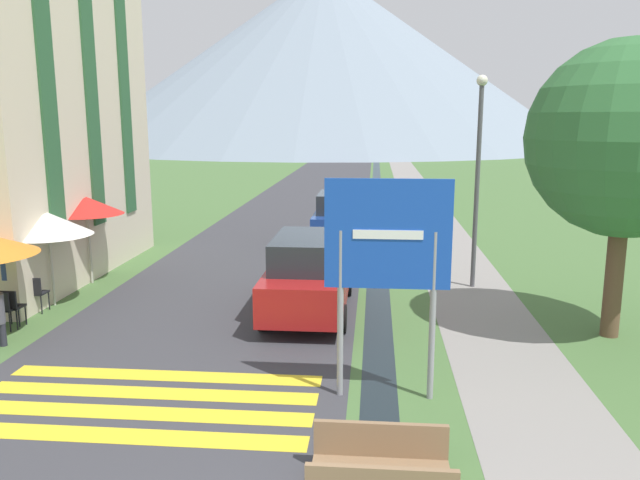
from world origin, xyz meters
TOP-DOWN VIEW (x-y plane):
  - ground_plane at (0.00, 20.00)m, footprint 160.00×160.00m
  - road at (-2.50, 30.00)m, footprint 6.40×60.00m
  - footpath at (3.60, 30.00)m, footprint 2.20×60.00m
  - drainage_channel at (1.20, 30.00)m, footprint 0.60×60.00m
  - crosswalk_marking at (-2.50, 4.21)m, footprint 5.44×2.54m
  - mountain_distant at (-7.18, 97.36)m, footprint 78.70×78.70m
  - road_sign at (1.28, 4.77)m, footprint 1.95×0.11m
  - footbridge at (1.20, 2.11)m, footprint 1.70×1.10m
  - parked_car_near at (-0.40, 9.13)m, footprint 1.86×4.53m
  - parked_car_far at (-0.14, 17.37)m, footprint 1.89×3.93m
  - cafe_chair_near_right at (-6.60, 7.43)m, footprint 0.40×0.40m
  - cafe_chair_near_left at (-6.68, 7.29)m, footprint 0.40×0.40m
  - cafe_chair_middle at (-6.66, 8.52)m, footprint 0.40×0.40m
  - cafe_umbrella_middle_white at (-6.55, 9.12)m, footprint 2.02×2.02m
  - cafe_umbrella_rear_red at (-6.57, 11.19)m, footprint 1.91×1.91m
  - person_standing_terrace at (-6.94, 7.97)m, footprint 0.32×0.32m
  - streetlamp at (3.71, 11.71)m, footprint 0.28×0.28m
  - tree_by_path at (5.95, 8.08)m, footprint 3.87×3.87m

SIDE VIEW (x-z plane):
  - ground_plane at x=0.00m, z-range 0.00..0.00m
  - drainage_channel at x=1.20m, z-range 0.00..0.00m
  - road at x=-2.50m, z-range 0.00..0.01m
  - footpath at x=3.60m, z-range 0.00..0.01m
  - crosswalk_marking at x=-2.50m, z-range 0.00..0.01m
  - footbridge at x=1.20m, z-range -0.10..0.55m
  - cafe_chair_near_right at x=-6.60m, z-range 0.09..0.94m
  - cafe_chair_near_left at x=-6.68m, z-range 0.09..0.94m
  - cafe_chair_middle at x=-6.66m, z-range 0.09..0.94m
  - parked_car_far at x=-0.14m, z-range 0.00..1.82m
  - parked_car_near at x=-0.40m, z-range 0.00..1.82m
  - person_standing_terrace at x=-6.94m, z-range 0.15..1.94m
  - cafe_umbrella_middle_white at x=-6.55m, z-range 0.85..3.11m
  - cafe_umbrella_rear_red at x=-6.57m, z-range 0.94..3.31m
  - road_sign at x=1.28m, z-range 0.59..4.11m
  - streetlamp at x=3.71m, z-range 0.49..5.97m
  - tree_by_path at x=5.95m, z-range 1.03..6.98m
  - mountain_distant at x=-7.18m, z-range 0.00..27.37m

